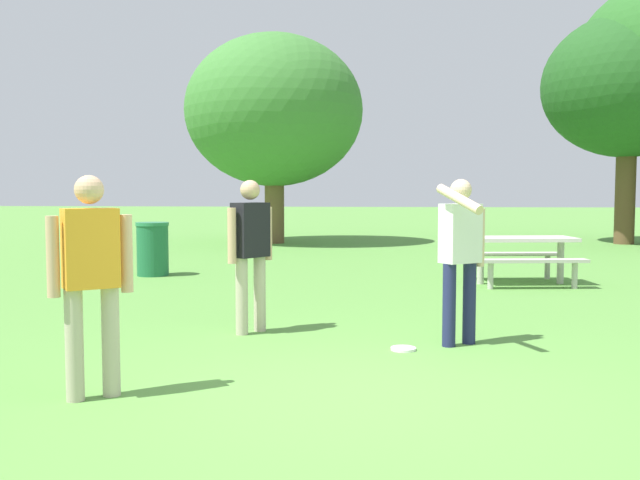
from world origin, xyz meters
name	(u,v)px	position (x,y,z in m)	size (l,w,h in m)	color
ground_plane	(358,397)	(0.00, 0.00, 0.00)	(120.00, 120.00, 0.00)	#568E3D
person_thrower	(461,248)	(0.93, 1.83, 0.96)	(0.51, 0.83, 1.64)	#1E234C
person_catcher	(91,271)	(-1.94, -0.21, 0.94)	(0.51, 0.40, 1.64)	#B7AD93
person_bystander	(250,246)	(-1.25, 2.22, 0.94)	(0.40, 0.51, 1.64)	#B7AD93
frisbee	(403,349)	(0.37, 1.56, 0.01)	(0.24, 0.24, 0.03)	white
picnic_table_near	(521,250)	(2.38, 6.51, 0.56)	(1.88, 1.64, 0.77)	beige
trash_can_further_along	(153,249)	(-3.99, 7.00, 0.48)	(0.59, 0.59, 0.96)	#1E663D
tree_tall_left	(274,111)	(-3.07, 14.86, 3.81)	(5.11, 5.11, 5.99)	brown
tree_broad_center	(629,86)	(6.95, 15.49, 4.47)	(4.77, 4.77, 6.52)	brown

